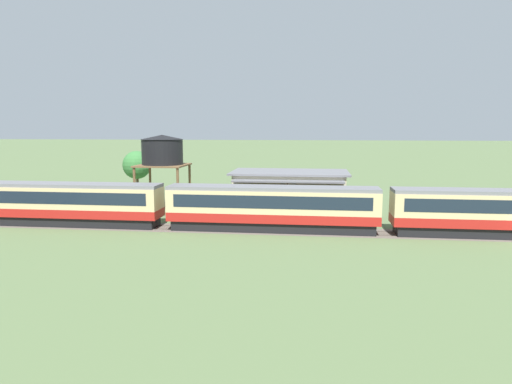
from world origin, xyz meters
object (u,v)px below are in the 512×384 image
at_px(station_building, 290,192).
at_px(yard_tree_0, 137,165).
at_px(passenger_train, 275,206).
at_px(water_tower, 162,151).

height_order(station_building, yard_tree_0, yard_tree_0).
relative_size(passenger_train, station_building, 7.91).
xyz_separation_m(passenger_train, water_tower, (-13.10, 8.53, 4.36)).
relative_size(station_building, yard_tree_0, 1.98).
relative_size(station_building, water_tower, 1.48).
bearing_deg(station_building, passenger_train, -95.81).
height_order(passenger_train, yard_tree_0, yard_tree_0).
height_order(station_building, water_tower, water_tower).
bearing_deg(yard_tree_0, water_tower, -50.42).
bearing_deg(water_tower, passenger_train, -33.07).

